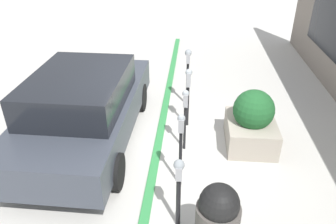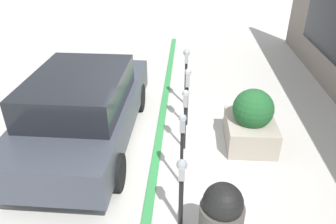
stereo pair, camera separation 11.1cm
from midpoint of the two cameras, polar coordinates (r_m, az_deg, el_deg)
ground_plane at (r=6.90m, az=-0.69°, el=-6.34°), size 40.00×40.00×0.00m
curb_strip at (r=6.90m, az=-1.36°, el=-6.18°), size 15.04×0.16×0.04m
parking_meter_nearest at (r=4.79m, az=2.56°, el=-11.93°), size 0.19×0.16×1.25m
parking_meter_second at (r=5.43m, az=2.85°, el=-4.44°), size 0.15×0.13×1.45m
parking_meter_middle at (r=6.39m, az=3.53°, el=0.79°), size 0.16×0.13×1.35m
parking_meter_fourth at (r=7.20m, az=4.02°, el=4.72°), size 0.18×0.15×1.40m
parking_meter_farthest at (r=8.12m, az=3.88°, el=8.16°), size 0.20×0.17×1.49m
planter_box at (r=6.98m, az=14.83°, el=-1.79°), size 1.25×0.99×1.25m
parked_car_front at (r=6.91m, az=-13.90°, el=0.89°), size 4.64×2.05×1.61m
trash_bin at (r=4.68m, az=9.28°, el=-18.41°), size 0.60×0.60×1.22m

